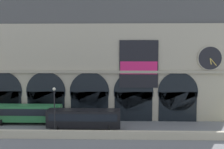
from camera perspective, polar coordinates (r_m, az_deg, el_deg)
name	(u,v)px	position (r m, az deg, el deg)	size (l,w,h in m)	color
ground_plane	(86,129)	(44.75, -5.17, -10.71)	(200.00, 200.00, 0.00)	slate
quay_parapet_wall	(82,135)	(39.84, -6.04, -11.85)	(90.00, 0.70, 1.10)	beige
station_building	(91,61)	(50.14, -4.26, 2.69)	(46.21, 4.45, 21.06)	#B2A891
bus_midwest	(28,113)	(48.93, -16.52, -7.40)	(11.00, 3.25, 3.10)	#2D7A42
bus_center	(84,118)	(43.60, -5.65, -8.72)	(11.00, 3.25, 3.10)	black
street_lamp_quayside	(54,105)	(40.39, -11.44, -6.06)	(0.44, 0.44, 6.90)	black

